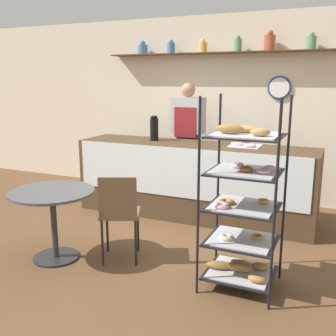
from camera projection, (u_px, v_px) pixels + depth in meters
ground_plane at (151, 253)px, 4.12m from camera, size 14.00×14.00×0.00m
back_wall at (220, 107)px, 5.93m from camera, size 10.00×0.30×2.70m
display_counter at (194, 180)px, 5.14m from camera, size 3.10×0.71×0.97m
pastry_rack at (243, 207)px, 3.31m from camera, size 0.63×0.57×1.66m
person_worker at (188, 138)px, 5.74m from camera, size 0.47×0.23×1.73m
cafe_table at (53, 207)px, 3.89m from camera, size 0.83×0.83×0.71m
cafe_chair at (119, 209)px, 3.81m from camera, size 0.50×0.50×0.89m
coffee_carafe at (154, 128)px, 5.29m from camera, size 0.11×0.11×0.34m
donut_tray_counter at (244, 145)px, 4.82m from camera, size 0.37×0.32×0.05m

